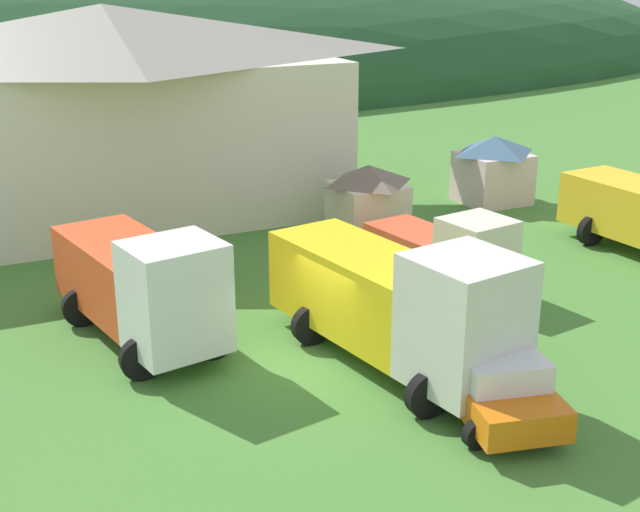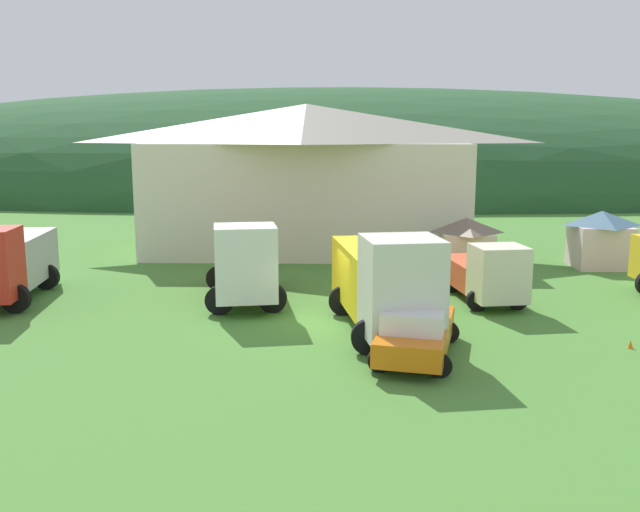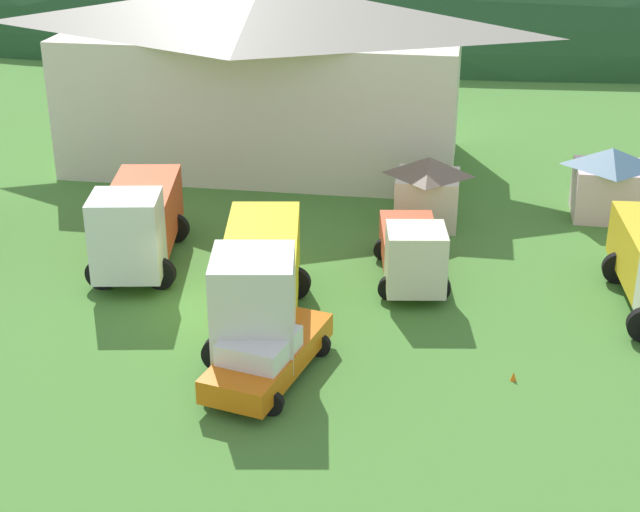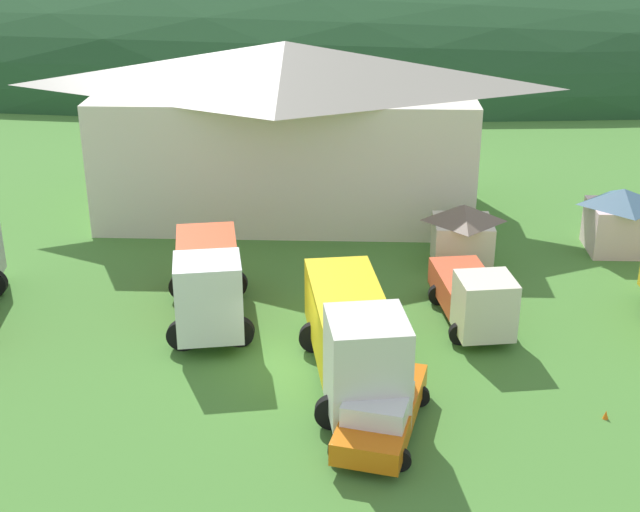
# 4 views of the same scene
# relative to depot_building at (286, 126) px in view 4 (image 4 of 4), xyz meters

# --- Properties ---
(ground_plane) EXTENTS (200.00, 200.00, 0.00)m
(ground_plane) POSITION_rel_depot_building_xyz_m (1.21, -15.20, -4.29)
(ground_plane) COLOR #477F33
(forested_hill_backdrop) EXTENTS (153.48, 60.00, 24.13)m
(forested_hill_backdrop) POSITION_rel_depot_building_xyz_m (1.21, 47.53, -4.29)
(forested_hill_backdrop) COLOR #234C28
(forested_hill_backdrop) RESTS_ON ground
(depot_building) EXTENTS (18.96, 8.97, 8.32)m
(depot_building) POSITION_rel_depot_building_xyz_m (0.00, 0.00, 0.00)
(depot_building) COLOR silver
(depot_building) RESTS_ON ground
(play_shed_cream) EXTENTS (2.62, 2.57, 2.75)m
(play_shed_cream) POSITION_rel_depot_building_xyz_m (7.91, -6.63, -2.87)
(play_shed_cream) COLOR beige
(play_shed_cream) RESTS_ON ground
(play_shed_pink) EXTENTS (2.88, 2.71, 2.88)m
(play_shed_pink) POSITION_rel_depot_building_xyz_m (15.04, -4.71, -2.81)
(play_shed_pink) COLOR beige
(play_shed_pink) RESTS_ON ground
(heavy_rig_white) EXTENTS (3.75, 6.97, 3.36)m
(heavy_rig_white) POSITION_rel_depot_building_xyz_m (-2.02, -12.26, -2.59)
(heavy_rig_white) COLOR white
(heavy_rig_white) RESTS_ON ground
(flatbed_truck_yellow) EXTENTS (3.81, 8.05, 3.63)m
(flatbed_truck_yellow) POSITION_rel_depot_building_xyz_m (3.35, -16.57, -2.47)
(flatbed_truck_yellow) COLOR silver
(flatbed_truck_yellow) RESTS_ON ground
(light_truck_cream) EXTENTS (2.89, 5.57, 2.51)m
(light_truck_cream) POSITION_rel_depot_building_xyz_m (7.72, -12.26, -3.08)
(light_truck_cream) COLOR beige
(light_truck_cream) RESTS_ON ground
(service_pickup_orange) EXTENTS (3.11, 5.28, 1.66)m
(service_pickup_orange) POSITION_rel_depot_building_xyz_m (4.14, -19.26, -3.46)
(service_pickup_orange) COLOR orange
(service_pickup_orange) RESTS_ON ground
(traffic_cone_near_pickup) EXTENTS (0.36, 0.36, 0.55)m
(traffic_cone_near_pickup) POSITION_rel_depot_building_xyz_m (11.07, -18.18, -4.29)
(traffic_cone_near_pickup) COLOR orange
(traffic_cone_near_pickup) RESTS_ON ground
(traffic_cone_mid_row) EXTENTS (0.36, 0.36, 0.62)m
(traffic_cone_mid_row) POSITION_rel_depot_building_xyz_m (2.67, -13.89, -4.29)
(traffic_cone_mid_row) COLOR orange
(traffic_cone_mid_row) RESTS_ON ground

